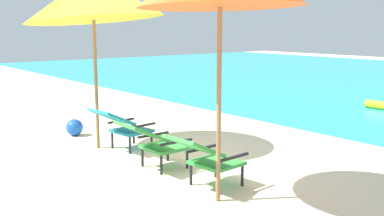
{
  "coord_description": "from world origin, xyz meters",
  "views": [
    {
      "loc": [
        4.91,
        -3.22,
        1.86
      ],
      "look_at": [
        0.0,
        0.69,
        0.75
      ],
      "focal_mm": 43.06,
      "sensor_mm": 36.0,
      "label": 1
    }
  ],
  "objects_px": {
    "lounge_chair_left": "(122,125)",
    "beach_ball": "(75,127)",
    "lounge_chair_center": "(154,140)",
    "lounge_chair_right": "(206,155)"
  },
  "relations": [
    {
      "from": "lounge_chair_right",
      "to": "beach_ball",
      "type": "distance_m",
      "value": 3.46
    },
    {
      "from": "lounge_chair_center",
      "to": "lounge_chair_right",
      "type": "xyz_separation_m",
      "value": [
        0.98,
        0.07,
        0.0
      ]
    },
    {
      "from": "lounge_chair_right",
      "to": "lounge_chair_left",
      "type": "bearing_deg",
      "value": 177.21
    },
    {
      "from": "lounge_chair_left",
      "to": "beach_ball",
      "type": "bearing_deg",
      "value": -173.42
    },
    {
      "from": "lounge_chair_center",
      "to": "lounge_chair_right",
      "type": "height_order",
      "value": "same"
    },
    {
      "from": "lounge_chair_left",
      "to": "beach_ball",
      "type": "distance_m",
      "value": 1.41
    },
    {
      "from": "lounge_chair_center",
      "to": "beach_ball",
      "type": "relative_size",
      "value": 3.02
    },
    {
      "from": "lounge_chair_left",
      "to": "lounge_chair_center",
      "type": "relative_size",
      "value": 1.06
    },
    {
      "from": "lounge_chair_center",
      "to": "beach_ball",
      "type": "distance_m",
      "value": 2.49
    },
    {
      "from": "lounge_chair_center",
      "to": "lounge_chair_left",
      "type": "bearing_deg",
      "value": 171.19
    }
  ]
}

